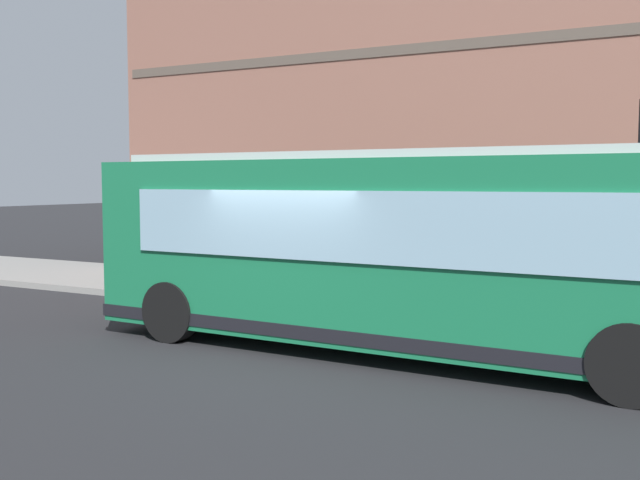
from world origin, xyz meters
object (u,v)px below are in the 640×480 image
fire_hydrant (412,288)px  pedestrian_near_building_entrance (304,250)px  city_bus_nearside (401,252)px  pedestrian_by_light_pole (580,265)px  pedestrian_near_hydrant (270,251)px  pedestrian_walking_along_curb (401,253)px  newspaper_vending_box (636,287)px

fire_hydrant → pedestrian_near_building_entrance: 3.46m
city_bus_nearside → pedestrian_by_light_pole: 3.73m
fire_hydrant → pedestrian_by_light_pole: (-0.19, -3.20, 0.66)m
pedestrian_near_hydrant → pedestrian_walking_along_curb: bearing=-79.2°
newspaper_vending_box → pedestrian_near_hydrant: bearing=99.0°
pedestrian_near_building_entrance → pedestrian_walking_along_curb: size_ratio=0.93×
fire_hydrant → pedestrian_near_hydrant: pedestrian_near_hydrant is taller
pedestrian_near_hydrant → newspaper_vending_box: bearing=-81.0°
city_bus_nearside → pedestrian_by_light_pole: size_ratio=5.72×
pedestrian_walking_along_curb → newspaper_vending_box: 4.69m
pedestrian_by_light_pole → pedestrian_near_building_entrance: 6.55m
fire_hydrant → pedestrian_walking_along_curb: 1.36m
pedestrian_near_building_entrance → newspaper_vending_box: pedestrian_near_building_entrance is taller
city_bus_nearside → pedestrian_by_light_pole: (3.03, -2.14, -0.38)m
pedestrian_walking_along_curb → city_bus_nearside: bearing=-158.0°
city_bus_nearside → fire_hydrant: bearing=18.3°
pedestrian_by_light_pole → pedestrian_near_hydrant: size_ratio=1.12×
fire_hydrant → city_bus_nearside: bearing=-161.7°
city_bus_nearside → pedestrian_walking_along_curb: (4.25, 1.72, -0.45)m
pedestrian_walking_along_curb → newspaper_vending_box: pedestrian_walking_along_curb is taller
city_bus_nearside → pedestrian_near_hydrant: bearing=51.7°
pedestrian_by_light_pole → newspaper_vending_box: size_ratio=1.96×
pedestrian_near_building_entrance → newspaper_vending_box: bearing=-86.9°
pedestrian_by_light_pole → pedestrian_near_building_entrance: size_ratio=1.15×
pedestrian_near_building_entrance → pedestrian_near_hydrant: pedestrian_near_hydrant is taller
pedestrian_by_light_pole → pedestrian_near_hydrant: (0.66, 6.81, -0.13)m
city_bus_nearside → newspaper_vending_box: 5.76m
fire_hydrant → newspaper_vending_box: (1.67, -3.96, 0.09)m
pedestrian_near_hydrant → newspaper_vending_box: size_ratio=1.75×
newspaper_vending_box → pedestrian_by_light_pole: bearing=157.8°
pedestrian_walking_along_curb → newspaper_vending_box: bearing=-82.2°
fire_hydrant → pedestrian_near_hydrant: size_ratio=0.47×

